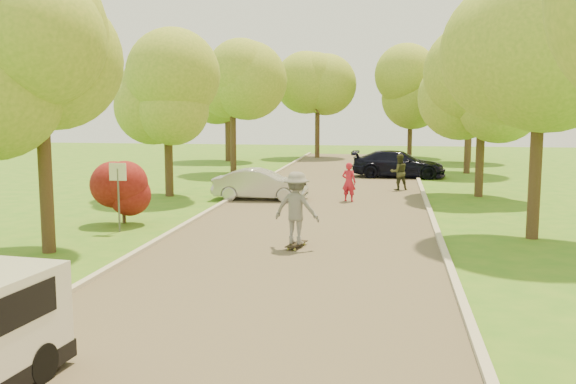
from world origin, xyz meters
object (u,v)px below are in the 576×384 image
Objects in this scene: silver_sedan at (260,184)px; person_striped at (349,182)px; street_sign at (118,182)px; dark_sedan at (398,164)px; person_olive at (399,172)px; longboard at (296,244)px; skateboarder at (297,208)px.

person_striped is (3.71, 0.09, 0.16)m from silver_sedan.
street_sign is 0.42× the size of dark_sedan.
dark_sedan is 9.76m from person_striped.
silver_sedan is (2.98, 7.52, -0.91)m from street_sign.
person_olive is at bearing -178.73° from dark_sedan.
dark_sedan is at bearing -85.46° from longboard.
longboard is at bearing -166.41° from skateboarder.
street_sign is 6.18m from longboard.
silver_sedan is at bearing 17.04° from person_striped.
person_striped is at bearing -88.63° from silver_sedan.
person_striped reaches higher than dark_sedan.
longboard is (-2.96, -18.56, -0.63)m from dark_sedan.
skateboarder is at bearing 172.40° from dark_sedan.
person_olive is at bearing -89.11° from skateboarder.
skateboarder is at bearing -162.24° from silver_sedan.
street_sign is 14.57m from person_olive.
longboard is at bearing -13.70° from street_sign.
skateboarder reaches higher than person_olive.
street_sign is at bearing 36.31° from person_olive.
skateboarder is at bearing 60.69° from person_olive.
dark_sedan is (8.79, 17.14, -0.82)m from street_sign.
skateboarder is (-2.96, -18.56, 0.39)m from dark_sedan.
person_olive reaches higher than silver_sedan.
silver_sedan is 3.72m from person_striped.
skateboarder is at bearing 13.59° from longboard.
street_sign is 1.28× the size of person_olive.
dark_sedan is at bearing -106.79° from person_olive.
silver_sedan reaches higher than longboard.
silver_sedan is 2.43× the size of person_striped.
longboard is (2.86, -8.94, -0.54)m from silver_sedan.
dark_sedan is 3.01× the size of person_olive.
skateboarder is 9.07m from person_striped.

